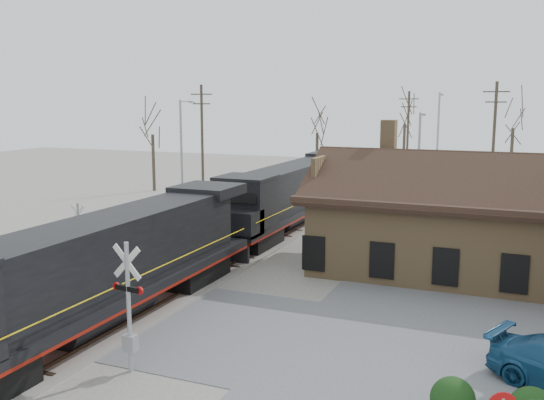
% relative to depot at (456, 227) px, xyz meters
% --- Properties ---
extents(ground, '(140.00, 140.00, 0.00)m').
position_rel_depot_xyz_m(ground, '(-11.99, -12.00, -2.41)').
color(ground, '#A19B91').
rests_on(ground, ground).
extents(road, '(60.00, 9.00, 0.03)m').
position_rel_depot_xyz_m(road, '(-11.99, -12.00, -2.39)').
color(road, '#5B5B60').
rests_on(road, ground).
extents(track_main, '(3.40, 90.00, 0.24)m').
position_rel_depot_xyz_m(track_main, '(-11.99, 3.00, -2.34)').
color(track_main, '#A19B91').
rests_on(track_main, ground).
extents(track_siding, '(3.40, 90.00, 0.24)m').
position_rel_depot_xyz_m(track_siding, '(-16.49, 3.00, -2.34)').
color(track_siding, '#A19B91').
rests_on(track_siding, ground).
extents(depot, '(15.20, 9.31, 7.90)m').
position_rel_depot_xyz_m(depot, '(0.00, 0.00, 0.00)').
color(depot, '#9C7A51').
rests_on(depot, ground).
extents(locomotive_lead, '(3.11, 20.83, 4.63)m').
position_rel_depot_xyz_m(locomotive_lead, '(-11.99, -14.47, 0.02)').
color(locomotive_lead, black).
rests_on(locomotive_lead, ground).
extents(locomotive_trailing, '(3.11, 20.83, 4.38)m').
position_rel_depot_xyz_m(locomotive_trailing, '(-11.99, 6.64, 0.02)').
color(locomotive_trailing, black).
rests_on(locomotive_trailing, ground).
extents(crossbuck_near, '(1.27, 0.33, 4.45)m').
position_rel_depot_xyz_m(crossbuck_near, '(-8.68, -16.59, -0.34)').
color(crossbuck_near, '#A5A8AD').
rests_on(crossbuck_near, ground).
extents(crossbuck_far, '(1.04, 0.27, 3.62)m').
position_rel_depot_xyz_m(crossbuck_far, '(-18.52, -7.34, -0.68)').
color(crossbuck_far, '#A5A8AD').
rests_on(crossbuck_far, ground).
extents(hedge_a, '(1.27, 1.27, 1.27)m').
position_rel_depot_xyz_m(hedge_a, '(1.62, -15.71, -1.77)').
color(hedge_a, black).
rests_on(hedge_a, ground).
extents(streetlight_a, '(0.25, 2.04, 9.01)m').
position_rel_depot_xyz_m(streetlight_a, '(-20.06, 5.99, 2.64)').
color(streetlight_a, '#A5A8AD').
rests_on(streetlight_a, ground).
extents(streetlight_b, '(0.25, 2.04, 8.12)m').
position_rel_depot_xyz_m(streetlight_b, '(-3.78, 11.17, 2.18)').
color(streetlight_b, '#A5A8AD').
rests_on(streetlight_b, ground).
extents(streetlight_c, '(0.25, 2.04, 9.63)m').
position_rel_depot_xyz_m(streetlight_c, '(-3.99, 22.53, 2.95)').
color(streetlight_c, '#A5A8AD').
rests_on(streetlight_c, ground).
extents(utility_pole_a, '(2.00, 0.24, 10.27)m').
position_rel_depot_xyz_m(utility_pole_a, '(-22.48, 13.32, 2.95)').
color(utility_pole_a, '#382D23').
rests_on(utility_pole_a, ground).
extents(utility_pole_b, '(2.00, 0.24, 9.89)m').
position_rel_depot_xyz_m(utility_pole_b, '(-8.04, 30.51, 2.76)').
color(utility_pole_b, '#382D23').
rests_on(utility_pole_b, ground).
extents(utility_pole_c, '(2.00, 0.24, 10.43)m').
position_rel_depot_xyz_m(utility_pole_c, '(0.80, 18.74, 3.04)').
color(utility_pole_c, '#382D23').
rests_on(utility_pole_c, ground).
extents(tree_a, '(3.75, 3.75, 9.19)m').
position_rel_depot_xyz_m(tree_a, '(-30.91, 18.46, 4.13)').
color(tree_a, '#382D23').
rests_on(tree_a, ground).
extents(tree_b, '(3.72, 3.72, 9.11)m').
position_rel_depot_xyz_m(tree_b, '(-17.00, 28.07, 4.07)').
color(tree_b, '#382D23').
rests_on(tree_b, ground).
extents(tree_c, '(4.21, 4.21, 10.32)m').
position_rel_depot_xyz_m(tree_c, '(-9.64, 37.43, 4.94)').
color(tree_c, '#382D23').
rests_on(tree_c, ground).
extents(tree_d, '(4.14, 4.14, 10.15)m').
position_rel_depot_xyz_m(tree_d, '(1.94, 32.75, 4.82)').
color(tree_d, '#382D23').
rests_on(tree_d, ground).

